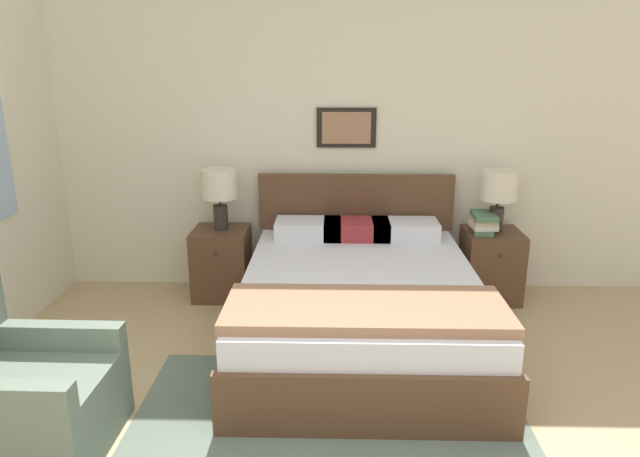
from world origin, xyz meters
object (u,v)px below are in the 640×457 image
Objects in this scene: nightstand_near_window at (222,263)px; table_lamp_by_door at (499,190)px; table_lamp_near_window at (219,188)px; bed at (360,303)px; armchair at (21,399)px; nightstand_by_door at (491,265)px.

table_lamp_by_door reaches higher than nightstand_near_window.
table_lamp_near_window reaches higher than nightstand_near_window.
bed is 2.58× the size of armchair.
table_lamp_by_door is (2.21, 0.00, 0.00)m from table_lamp_near_window.
table_lamp_near_window is (0.63, 1.99, 0.64)m from armchair.
armchair is 1.42× the size of nightstand_near_window.
armchair is 1.42× the size of nightstand_by_door.
bed is at bearing -143.63° from table_lamp_by_door.
bed is 4.25× the size of table_lamp_by_door.
bed is 1.37m from nightstand_near_window.
table_lamp_by_door reaches higher than nightstand_by_door.
table_lamp_near_window is at bearing 61.96° from nightstand_near_window.
table_lamp_near_window is at bearing 179.63° from nightstand_by_door.
bed reaches higher than armchair.
nightstand_near_window is 2.31m from table_lamp_by_door.
table_lamp_near_window reaches higher than nightstand_by_door.
table_lamp_near_window is at bearing 143.12° from bed.
nightstand_near_window is 1.00× the size of nightstand_by_door.
armchair is 3.53m from table_lamp_by_door.
bed is 1.52m from table_lamp_by_door.
table_lamp_near_window and table_lamp_by_door have the same top height.
table_lamp_near_window is 1.00× the size of table_lamp_by_door.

